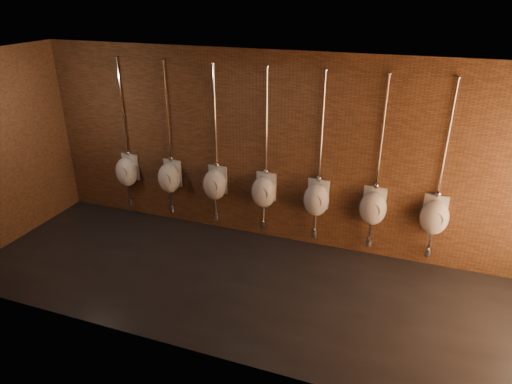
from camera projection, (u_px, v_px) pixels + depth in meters
The scene contains 9 objects.
ground at pixel (245, 283), 6.82m from camera, with size 8.50×8.50×0.00m, color black.
room_shell at pixel (243, 157), 5.99m from camera, with size 8.54×3.04×3.22m.
urinal_0 at pixel (127, 171), 8.49m from camera, with size 0.46×0.41×2.72m.
urinal_1 at pixel (169, 177), 8.21m from camera, with size 0.46×0.41×2.72m.
urinal_2 at pixel (215, 184), 7.93m from camera, with size 0.46×0.41×2.72m.
urinal_3 at pixel (264, 191), 7.65m from camera, with size 0.46×0.41×2.72m.
urinal_4 at pixel (316, 199), 7.37m from camera, with size 0.46×0.41×2.72m.
urinal_5 at pixel (373, 207), 7.09m from camera, with size 0.46×0.41×2.72m.
urinal_6 at pixel (434, 216), 6.82m from camera, with size 0.46×0.41×2.72m.
Camera 1 is at (2.08, -5.26, 4.07)m, focal length 32.00 mm.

